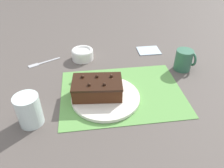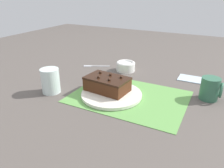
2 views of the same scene
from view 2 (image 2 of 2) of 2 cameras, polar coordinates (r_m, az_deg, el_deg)
The scene contains 10 objects.
ground_plane at distance 0.91m, azimuth 4.44°, elevation -3.38°, with size 3.00×3.00×0.00m, color #544C47.
placemat_woven at distance 0.90m, azimuth 4.45°, elevation -3.26°, with size 0.46×0.34×0.00m, color #609E4C.
cake_plate at distance 0.90m, azimuth -0.12°, elevation -2.69°, with size 0.25×0.25×0.01m.
chocolate_cake at distance 0.91m, azimuth -1.25°, elevation 0.06°, with size 0.19×0.13×0.07m.
serving_knife at distance 0.93m, azimuth -0.13°, elevation -1.20°, with size 0.17×0.16×0.01m.
drinking_glass at distance 0.96m, azimuth -15.77°, elevation 0.82°, with size 0.08×0.08×0.11m.
small_bowl at distance 1.18m, azimuth 3.58°, elevation 4.73°, with size 0.10×0.10×0.05m.
coffee_mug at distance 0.95m, azimuth 24.32°, elevation -1.14°, with size 0.08×0.07×0.09m.
folded_napkin at distance 1.14m, azimuth 19.72°, elevation 1.39°, with size 0.11×0.09×0.01m, color silver.
dessert_fork at distance 1.26m, azimuth -4.64°, elevation 4.75°, with size 0.14×0.08×0.01m.
Camera 2 is at (0.31, -0.75, 0.41)m, focal length 35.00 mm.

